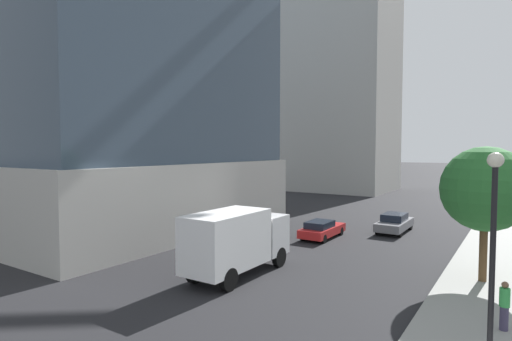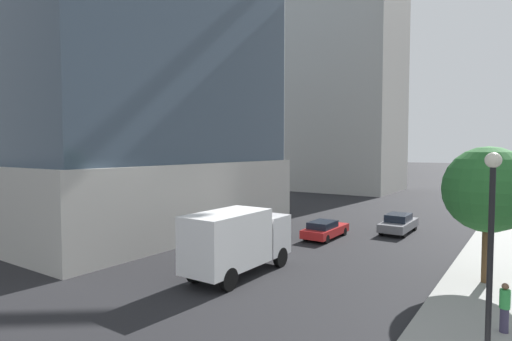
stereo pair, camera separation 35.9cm
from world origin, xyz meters
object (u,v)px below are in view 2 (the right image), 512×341
(construction_building, at_px, (349,66))
(street_lamp, at_px, (491,230))
(car_gray, at_px, (398,223))
(pedestrian_green_shirt, at_px, (505,307))
(car_red, at_px, (325,229))
(box_truck, at_px, (237,239))
(street_tree, at_px, (488,190))

(construction_building, xyz_separation_m, street_lamp, (23.19, -47.58, -15.00))
(car_gray, xyz_separation_m, pedestrian_green_shirt, (7.82, -15.76, 0.29))
(construction_building, height_order, pedestrian_green_shirt, construction_building)
(car_red, height_order, pedestrian_green_shirt, pedestrian_green_shirt)
(car_gray, bearing_deg, street_lamp, -68.08)
(box_truck, bearing_deg, pedestrian_green_shirt, -1.14)
(construction_building, bearing_deg, car_red, -70.79)
(construction_building, relative_size, car_red, 9.34)
(construction_building, height_order, box_truck, construction_building)
(car_red, relative_size, car_gray, 0.96)
(street_lamp, distance_m, car_gray, 20.57)
(car_red, relative_size, box_truck, 0.68)
(street_lamp, height_order, car_red, street_lamp)
(pedestrian_green_shirt, bearing_deg, street_lamp, -94.76)
(street_tree, distance_m, box_truck, 12.21)
(car_red, bearing_deg, pedestrian_green_shirt, -42.65)
(construction_building, height_order, car_red, construction_building)
(street_lamp, bearing_deg, construction_building, 115.98)
(street_tree, bearing_deg, pedestrian_green_shirt, -79.23)
(street_tree, height_order, car_red, street_tree)
(street_lamp, height_order, pedestrian_green_shirt, street_lamp)
(street_tree, distance_m, pedestrian_green_shirt, 6.76)
(construction_building, bearing_deg, street_lamp, -64.02)
(construction_building, height_order, street_tree, construction_building)
(car_gray, height_order, pedestrian_green_shirt, pedestrian_green_shirt)
(construction_building, relative_size, box_truck, 6.38)
(construction_building, bearing_deg, street_tree, -60.08)
(box_truck, bearing_deg, car_gray, 76.06)
(car_red, height_order, car_gray, car_gray)
(street_tree, bearing_deg, construction_building, 119.92)
(street_tree, bearing_deg, car_gray, 123.74)
(street_lamp, bearing_deg, car_red, 129.60)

